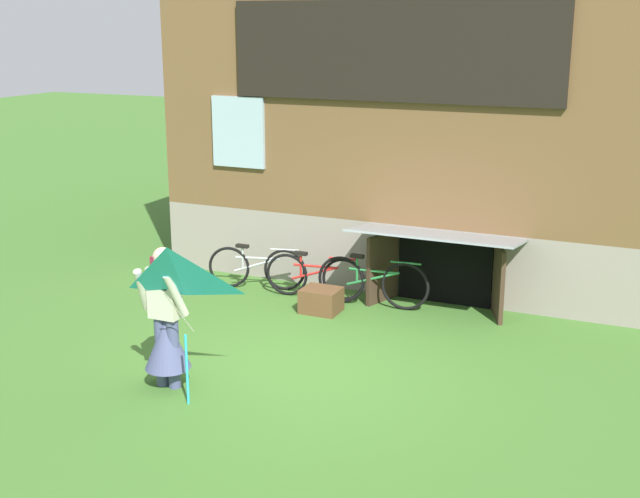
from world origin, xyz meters
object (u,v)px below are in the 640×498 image
person (166,329)px  bicycle_green (373,282)px  bicycle_red (315,276)px  wooden_crate (321,300)px  bicycle_silver (257,267)px  kite (169,288)px

person → bicycle_green: 3.72m
person → bicycle_green: person is taller
bicycle_red → bicycle_green: bearing=-8.2°
bicycle_red → wooden_crate: bicycle_red is taller
bicycle_silver → wooden_crate: size_ratio=2.80×
bicycle_red → wooden_crate: bearing=-64.8°
bicycle_silver → wooden_crate: 1.47m
person → wooden_crate: size_ratio=3.07×
bicycle_silver → person: bearing=-92.3°
kite → bicycle_green: (0.73, 4.03, -1.01)m
bicycle_green → bicycle_red: bearing=174.9°
bicycle_silver → wooden_crate: (1.34, -0.57, -0.17)m
kite → bicycle_red: kite is taller
bicycle_green → wooden_crate: 0.81m
bicycle_green → kite: bearing=-104.7°
kite → bicycle_red: 4.17m
bicycle_red → bicycle_silver: size_ratio=1.02×
wooden_crate → kite: bearing=-92.4°
person → bicycle_red: 3.55m
kite → bicycle_silver: bearing=106.3°
bicycle_red → bicycle_silver: bearing=170.5°
kite → bicycle_green: 4.22m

